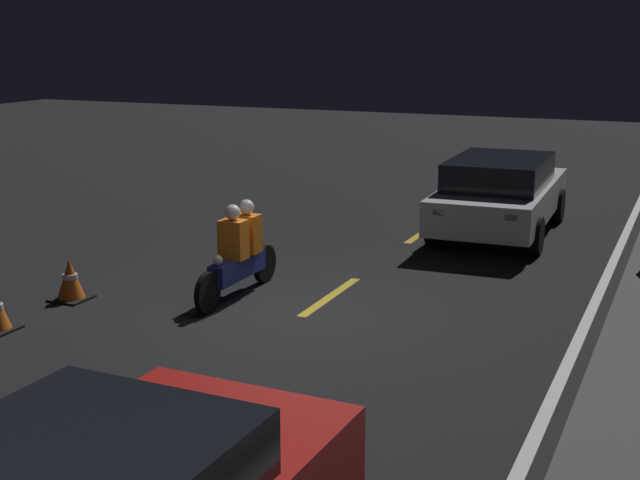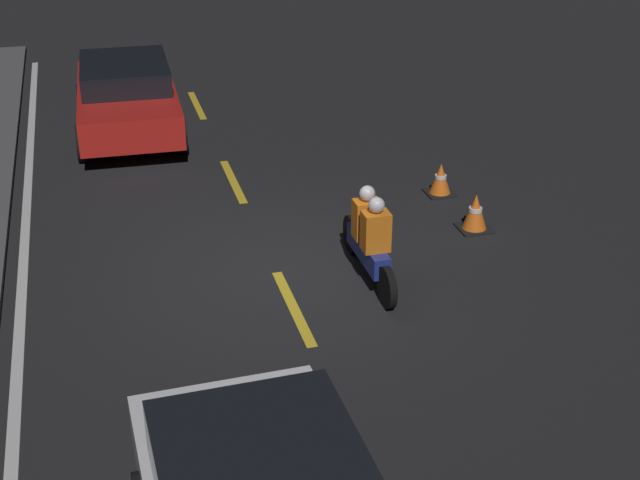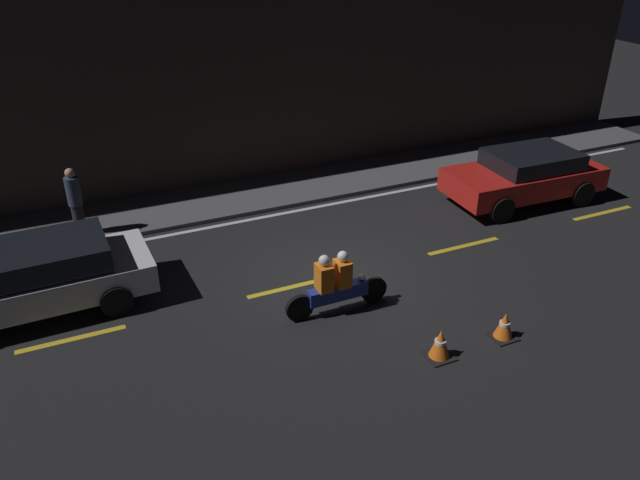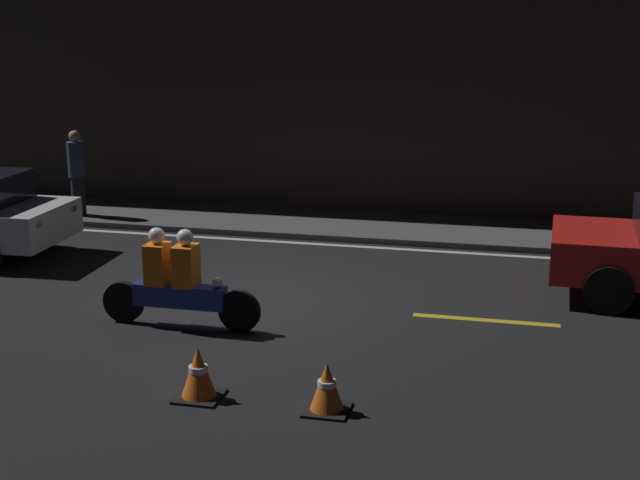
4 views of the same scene
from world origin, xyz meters
The scene contains 9 objects.
ground_plane centered at (0.00, 0.00, 0.00)m, with size 56.00×56.00×0.00m, color black.
lane_dash_c centered at (-1.00, 0.00, 0.00)m, with size 2.00×0.14×0.01m.
lane_dash_d centered at (3.50, 0.00, 0.00)m, with size 2.00×0.14×0.01m.
lane_dash_e centered at (8.00, 0.00, 0.00)m, with size 2.00×0.14×0.01m.
lane_solid_kerb centered at (0.00, 3.49, 0.00)m, with size 25.20×0.14×0.01m.
taxi_red centered at (6.55, 1.55, 0.78)m, with size 4.35×2.12×1.42m.
motorcycle centered at (-0.53, -1.20, 0.63)m, with size 2.23×0.36×1.36m.
traffic_cone_near centered at (0.58, -3.30, 0.29)m, with size 0.50×0.50×0.59m.
traffic_cone_mid centered at (2.02, -3.30, 0.27)m, with size 0.47×0.47×0.55m.
Camera 2 is at (-10.92, 2.33, 6.05)m, focal length 50.00 mm.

